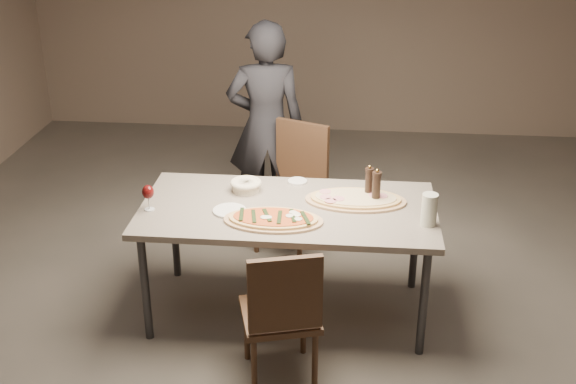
# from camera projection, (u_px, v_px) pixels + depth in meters

# --- Properties ---
(room) EXTENTS (7.00, 7.00, 7.00)m
(room) POSITION_uv_depth(u_px,v_px,m) (288.00, 105.00, 4.12)
(room) COLOR #5D5750
(room) RESTS_ON ground
(dining_table) EXTENTS (1.80, 0.90, 0.75)m
(dining_table) POSITION_uv_depth(u_px,v_px,m) (288.00, 215.00, 4.42)
(dining_table) COLOR gray
(dining_table) RESTS_ON ground
(zucchini_pizza) EXTENTS (0.58, 0.32, 0.05)m
(zucchini_pizza) POSITION_uv_depth(u_px,v_px,m) (274.00, 219.00, 4.21)
(zucchini_pizza) COLOR tan
(zucchini_pizza) RESTS_ON dining_table
(ham_pizza) EXTENTS (0.62, 0.35, 0.04)m
(ham_pizza) POSITION_uv_depth(u_px,v_px,m) (355.00, 199.00, 4.45)
(ham_pizza) COLOR tan
(ham_pizza) RESTS_ON dining_table
(bread_basket) EXTENTS (0.20, 0.20, 0.07)m
(bread_basket) POSITION_uv_depth(u_px,v_px,m) (246.00, 185.00, 4.59)
(bread_basket) COLOR beige
(bread_basket) RESTS_ON dining_table
(oil_dish) EXTENTS (0.13, 0.13, 0.01)m
(oil_dish) POSITION_uv_depth(u_px,v_px,m) (297.00, 181.00, 4.72)
(oil_dish) COLOR white
(oil_dish) RESTS_ON dining_table
(pepper_mill_left) EXTENTS (0.06, 0.06, 0.23)m
(pepper_mill_left) POSITION_uv_depth(u_px,v_px,m) (376.00, 187.00, 4.40)
(pepper_mill_left) COLOR black
(pepper_mill_left) RESTS_ON dining_table
(pepper_mill_right) EXTENTS (0.05, 0.05, 0.21)m
(pepper_mill_right) POSITION_uv_depth(u_px,v_px,m) (369.00, 182.00, 4.48)
(pepper_mill_right) COLOR black
(pepper_mill_right) RESTS_ON dining_table
(carafe) EXTENTS (0.09, 0.09, 0.19)m
(carafe) POSITION_uv_depth(u_px,v_px,m) (429.00, 210.00, 4.14)
(carafe) COLOR silver
(carafe) RESTS_ON dining_table
(wine_glass) EXTENTS (0.07, 0.07, 0.16)m
(wine_glass) POSITION_uv_depth(u_px,v_px,m) (148.00, 193.00, 4.31)
(wine_glass) COLOR silver
(wine_glass) RESTS_ON dining_table
(side_plate) EXTENTS (0.20, 0.20, 0.01)m
(side_plate) POSITION_uv_depth(u_px,v_px,m) (230.00, 211.00, 4.33)
(side_plate) COLOR white
(side_plate) RESTS_ON dining_table
(chair_near) EXTENTS (0.50, 0.50, 0.86)m
(chair_near) POSITION_uv_depth(u_px,v_px,m) (282.00, 310.00, 3.85)
(chair_near) COLOR #402A1B
(chair_near) RESTS_ON ground
(chair_far) EXTENTS (0.58, 0.58, 0.94)m
(chair_far) POSITION_uv_depth(u_px,v_px,m) (295.00, 179.00, 5.33)
(chair_far) COLOR #402A1B
(chair_far) RESTS_ON ground
(diner) EXTENTS (0.65, 0.47, 1.63)m
(diner) POSITION_uv_depth(u_px,v_px,m) (266.00, 126.00, 5.52)
(diner) COLOR black
(diner) RESTS_ON ground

